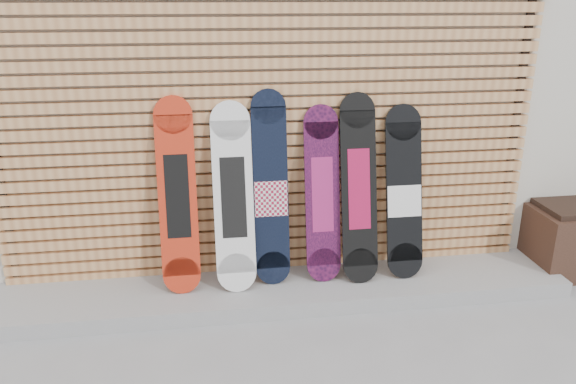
% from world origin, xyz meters
% --- Properties ---
extents(ground, '(80.00, 80.00, 0.00)m').
position_xyz_m(ground, '(0.00, 0.00, 0.00)').
color(ground, gray).
rests_on(ground, ground).
extents(building, '(12.00, 5.00, 3.60)m').
position_xyz_m(building, '(0.50, 3.50, 1.80)').
color(building, beige).
rests_on(building, ground).
extents(concrete_step, '(4.60, 0.70, 0.12)m').
position_xyz_m(concrete_step, '(-0.15, 0.68, 0.06)').
color(concrete_step, gray).
rests_on(concrete_step, ground).
extents(slat_wall, '(4.26, 0.08, 2.29)m').
position_xyz_m(slat_wall, '(-0.15, 0.97, 1.21)').
color(slat_wall, tan).
rests_on(slat_wall, ground).
extents(snowboard_0, '(0.28, 0.33, 1.46)m').
position_xyz_m(snowboard_0, '(-0.88, 0.78, 0.85)').
color(snowboard_0, red).
rests_on(snowboard_0, concrete_step).
extents(snowboard_1, '(0.30, 0.37, 1.41)m').
position_xyz_m(snowboard_1, '(-0.47, 0.76, 0.82)').
color(snowboard_1, white).
rests_on(snowboard_1, concrete_step).
extents(snowboard_2, '(0.27, 0.29, 1.49)m').
position_xyz_m(snowboard_2, '(-0.18, 0.80, 0.85)').
color(snowboard_2, black).
rests_on(snowboard_2, concrete_step).
extents(snowboard_3, '(0.27, 0.31, 1.36)m').
position_xyz_m(snowboard_3, '(0.22, 0.79, 0.80)').
color(snowboard_3, black).
rests_on(snowboard_3, concrete_step).
extents(snowboard_4, '(0.28, 0.37, 1.45)m').
position_xyz_m(snowboard_4, '(0.50, 0.76, 0.84)').
color(snowboard_4, black).
rests_on(snowboard_4, concrete_step).
extents(snowboard_5, '(0.29, 0.35, 1.35)m').
position_xyz_m(snowboard_5, '(0.88, 0.77, 0.78)').
color(snowboard_5, black).
rests_on(snowboard_5, concrete_step).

